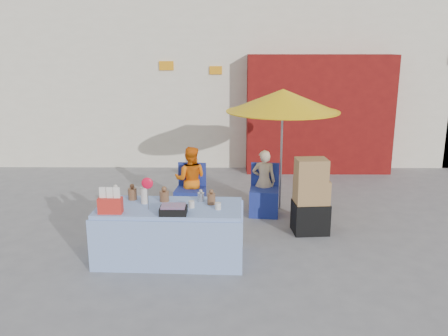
{
  "coord_description": "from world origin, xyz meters",
  "views": [
    {
      "loc": [
        0.17,
        -6.29,
        2.78
      ],
      "look_at": [
        0.11,
        0.6,
        1.0
      ],
      "focal_mm": 38.0,
      "sensor_mm": 36.0,
      "label": 1
    }
  ],
  "objects_px": {
    "chair_left": "(190,200)",
    "chair_right": "(264,200)",
    "box_stack": "(311,199)",
    "vendor_orange": "(191,180)",
    "umbrella": "(283,101)",
    "market_table": "(170,232)",
    "vendor_beige": "(264,181)"
  },
  "relations": [
    {
      "from": "umbrella",
      "to": "box_stack",
      "type": "relative_size",
      "value": 1.8
    },
    {
      "from": "chair_left",
      "to": "market_table",
      "type": "bearing_deg",
      "value": -88.28
    },
    {
      "from": "vendor_beige",
      "to": "umbrella",
      "type": "distance_m",
      "value": 1.39
    },
    {
      "from": "umbrella",
      "to": "box_stack",
      "type": "bearing_deg",
      "value": -72.38
    },
    {
      "from": "vendor_beige",
      "to": "box_stack",
      "type": "distance_m",
      "value": 1.13
    },
    {
      "from": "market_table",
      "to": "chair_right",
      "type": "relative_size",
      "value": 2.32
    },
    {
      "from": "box_stack",
      "to": "chair_right",
      "type": "bearing_deg",
      "value": 128.85
    },
    {
      "from": "vendor_orange",
      "to": "box_stack",
      "type": "height_order",
      "value": "box_stack"
    },
    {
      "from": "chair_left",
      "to": "vendor_beige",
      "type": "height_order",
      "value": "vendor_beige"
    },
    {
      "from": "chair_right",
      "to": "umbrella",
      "type": "xyz_separation_m",
      "value": [
        0.3,
        0.28,
        1.64
      ]
    },
    {
      "from": "chair_left",
      "to": "chair_right",
      "type": "relative_size",
      "value": 1.0
    },
    {
      "from": "chair_left",
      "to": "vendor_beige",
      "type": "xyz_separation_m",
      "value": [
        1.25,
        0.13,
        0.29
      ]
    },
    {
      "from": "chair_left",
      "to": "umbrella",
      "type": "distance_m",
      "value": 2.27
    },
    {
      "from": "chair_left",
      "to": "box_stack",
      "type": "relative_size",
      "value": 0.73
    },
    {
      "from": "chair_left",
      "to": "umbrella",
      "type": "relative_size",
      "value": 0.41
    },
    {
      "from": "vendor_beige",
      "to": "box_stack",
      "type": "height_order",
      "value": "box_stack"
    },
    {
      "from": "chair_left",
      "to": "umbrella",
      "type": "bearing_deg",
      "value": 16.75
    },
    {
      "from": "vendor_orange",
      "to": "umbrella",
      "type": "height_order",
      "value": "umbrella"
    },
    {
      "from": "box_stack",
      "to": "chair_left",
      "type": "bearing_deg",
      "value": 157.16
    },
    {
      "from": "chair_left",
      "to": "box_stack",
      "type": "height_order",
      "value": "box_stack"
    },
    {
      "from": "vendor_beige",
      "to": "umbrella",
      "type": "bearing_deg",
      "value": -147.09
    },
    {
      "from": "chair_left",
      "to": "vendor_beige",
      "type": "distance_m",
      "value": 1.29
    },
    {
      "from": "market_table",
      "to": "box_stack",
      "type": "height_order",
      "value": "market_table"
    },
    {
      "from": "umbrella",
      "to": "box_stack",
      "type": "distance_m",
      "value": 1.77
    },
    {
      "from": "market_table",
      "to": "vendor_orange",
      "type": "xyz_separation_m",
      "value": [
        0.14,
        1.88,
        0.19
      ]
    },
    {
      "from": "chair_right",
      "to": "box_stack",
      "type": "xyz_separation_m",
      "value": [
        0.64,
        -0.8,
        0.28
      ]
    },
    {
      "from": "market_table",
      "to": "umbrella",
      "type": "distance_m",
      "value": 3.04
    },
    {
      "from": "vendor_orange",
      "to": "umbrella",
      "type": "xyz_separation_m",
      "value": [
        1.55,
        0.15,
        1.32
      ]
    },
    {
      "from": "vendor_orange",
      "to": "box_stack",
      "type": "relative_size",
      "value": 0.98
    },
    {
      "from": "market_table",
      "to": "box_stack",
      "type": "xyz_separation_m",
      "value": [
        2.03,
        0.95,
        0.15
      ]
    },
    {
      "from": "market_table",
      "to": "chair_left",
      "type": "xyz_separation_m",
      "value": [
        0.14,
        1.74,
        -0.13
      ]
    },
    {
      "from": "market_table",
      "to": "umbrella",
      "type": "height_order",
      "value": "umbrella"
    }
  ]
}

